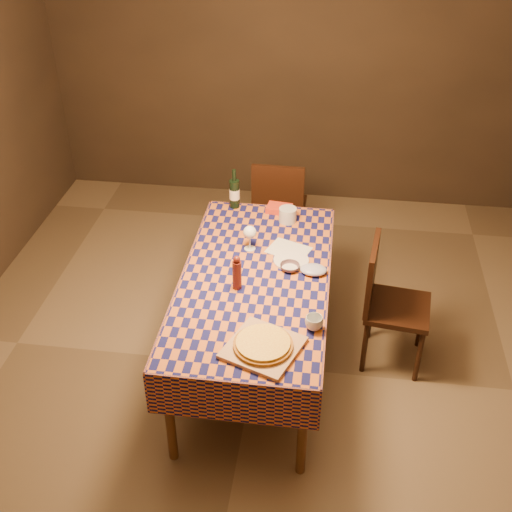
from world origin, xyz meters
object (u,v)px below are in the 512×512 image
at_px(bowl, 290,267).
at_px(white_plate, 291,260).
at_px(dining_table, 255,287).
at_px(chair_far, 279,205).
at_px(cutting_board, 263,348).
at_px(pizza, 263,344).
at_px(chair_right, 386,298).
at_px(wine_bottle, 234,193).

relative_size(bowl, white_plate, 0.54).
relative_size(dining_table, bowl, 14.60).
bearing_deg(chair_far, white_plate, -80.42).
bearing_deg(cutting_board, pizza, -90.00).
xyz_separation_m(bowl, chair_right, (0.65, 0.11, -0.27)).
bearing_deg(pizza, chair_right, 50.21).
bearing_deg(cutting_board, chair_right, 50.21).
height_order(cutting_board, pizza, pizza).
bearing_deg(dining_table, cutting_board, -78.44).
bearing_deg(bowl, pizza, -95.82).
height_order(dining_table, bowl, bowl).
bearing_deg(cutting_board, white_plate, 84.78).
distance_m(bowl, wine_bottle, 0.89).
bearing_deg(bowl, dining_table, -151.92).
bearing_deg(chair_right, wine_bottle, 150.38).
xyz_separation_m(pizza, chair_far, (-0.12, 2.01, -0.29)).
height_order(white_plate, chair_right, chair_right).
bearing_deg(bowl, wine_bottle, 122.66).
xyz_separation_m(white_plate, chair_right, (0.65, 0.01, -0.25)).
distance_m(cutting_board, wine_bottle, 1.57).
distance_m(chair_far, chair_right, 1.42).
relative_size(chair_far, chair_right, 1.00).
relative_size(bowl, chair_far, 0.14).
height_order(wine_bottle, chair_far, wine_bottle).
height_order(pizza, chair_far, chair_far).
height_order(bowl, chair_right, chair_right).
bearing_deg(chair_right, bowl, -170.53).
xyz_separation_m(cutting_board, white_plate, (0.08, 0.86, -0.01)).
bearing_deg(dining_table, white_plate, 44.50).
distance_m(dining_table, bowl, 0.26).
bearing_deg(pizza, wine_bottle, 104.91).
bearing_deg(white_plate, dining_table, -135.50).
relative_size(bowl, wine_bottle, 0.41).
bearing_deg(dining_table, pizza, -78.44).
bearing_deg(cutting_board, bowl, 84.18).
relative_size(dining_table, white_plate, 7.92).
height_order(dining_table, cutting_board, cutting_board).
relative_size(dining_table, chair_right, 1.98).
distance_m(cutting_board, pizza, 0.03).
bearing_deg(bowl, cutting_board, -95.82).
relative_size(dining_table, cutting_board, 4.93).
bearing_deg(wine_bottle, white_plate, -53.68).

